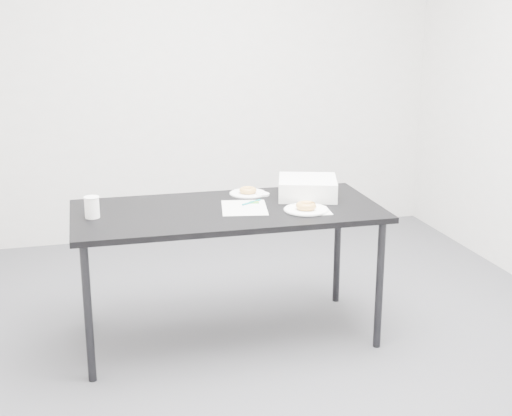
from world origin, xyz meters
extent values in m
plane|color=#45464A|center=(0.00, 0.00, 0.00)|extent=(4.00, 4.00, 0.00)
cube|color=silver|center=(0.00, 2.00, 1.35)|extent=(4.00, 0.02, 2.70)
cube|color=black|center=(-0.18, 0.05, 0.76)|extent=(1.71, 0.82, 0.03)
cylinder|color=black|center=(-0.96, -0.27, 0.37)|extent=(0.04, 0.04, 0.74)
cylinder|color=black|center=(-0.95, 0.39, 0.37)|extent=(0.04, 0.04, 0.74)
cylinder|color=black|center=(0.60, -0.30, 0.37)|extent=(0.04, 0.04, 0.74)
cylinder|color=black|center=(0.61, 0.36, 0.37)|extent=(0.04, 0.04, 0.74)
cube|color=white|center=(-0.08, 0.03, 0.77)|extent=(0.30, 0.35, 0.00)
cube|color=green|center=(0.00, 0.12, 0.78)|extent=(0.06, 0.06, 0.00)
cylinder|color=#0C7E85|center=(-0.02, 0.11, 0.78)|extent=(0.13, 0.09, 0.01)
cube|color=white|center=(0.27, -0.13, 0.77)|extent=(0.19, 0.19, 0.00)
cylinder|color=white|center=(0.23, -0.11, 0.78)|extent=(0.24, 0.24, 0.01)
torus|color=gold|center=(0.23, -0.11, 0.80)|extent=(0.14, 0.14, 0.04)
cylinder|color=white|center=(0.01, 0.32, 0.77)|extent=(0.22, 0.22, 0.01)
torus|color=gold|center=(0.01, 0.32, 0.79)|extent=(0.12, 0.12, 0.03)
cylinder|color=white|center=(-0.90, 0.06, 0.83)|extent=(0.08, 0.08, 0.12)
cylinder|color=white|center=(0.09, 0.27, 0.78)|extent=(0.08, 0.08, 0.01)
cube|color=white|center=(0.33, 0.17, 0.83)|extent=(0.42, 0.42, 0.11)
camera|label=1|loc=(-1.00, -3.65, 1.86)|focal=50.00mm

